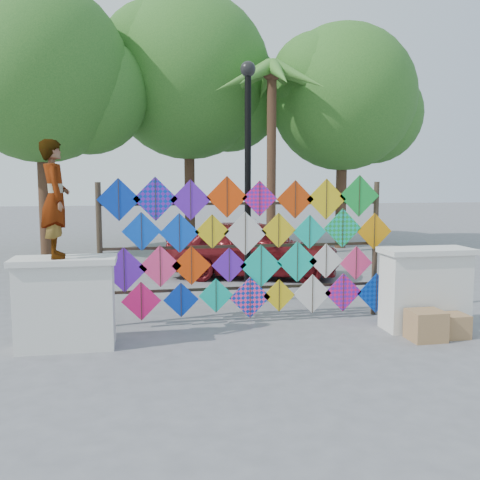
# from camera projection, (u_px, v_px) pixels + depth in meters

# --- Properties ---
(ground) EXTENTS (80.00, 80.00, 0.00)m
(ground) POSITION_uv_depth(u_px,v_px,m) (254.00, 334.00, 8.13)
(ground) COLOR gray
(ground) RESTS_ON ground
(parapet_left) EXTENTS (1.40, 0.65, 1.28)m
(parapet_left) POSITION_uv_depth(u_px,v_px,m) (66.00, 302.00, 7.38)
(parapet_left) COLOR silver
(parapet_left) RESTS_ON ground
(parapet_right) EXTENTS (1.40, 0.65, 1.28)m
(parapet_right) POSITION_uv_depth(u_px,v_px,m) (425.00, 288.00, 8.34)
(parapet_right) COLOR silver
(parapet_right) RESTS_ON ground
(kite_rack) EXTENTS (4.95, 0.24, 2.42)m
(kite_rack) POSITION_uv_depth(u_px,v_px,m) (250.00, 248.00, 8.72)
(kite_rack) COLOR #32271C
(kite_rack) RESTS_ON ground
(tree_west) EXTENTS (5.85, 5.20, 8.01)m
(tree_west) POSITION_uv_depth(u_px,v_px,m) (43.00, 74.00, 15.56)
(tree_west) COLOR #4E2E21
(tree_west) RESTS_ON ground
(tree_mid) EXTENTS (6.30, 5.60, 8.61)m
(tree_mid) POSITION_uv_depth(u_px,v_px,m) (192.00, 78.00, 18.27)
(tree_mid) COLOR #4E2E21
(tree_mid) RESTS_ON ground
(tree_east) EXTENTS (5.40, 4.80, 7.42)m
(tree_east) POSITION_uv_depth(u_px,v_px,m) (345.00, 99.00, 17.78)
(tree_east) COLOR #4E2E21
(tree_east) RESTS_ON ground
(palm_tree) EXTENTS (3.62, 3.62, 5.83)m
(palm_tree) POSITION_uv_depth(u_px,v_px,m) (272.00, 90.00, 15.77)
(palm_tree) COLOR #4E2E21
(palm_tree) RESTS_ON ground
(vendor_woman) EXTENTS (0.48, 0.64, 1.60)m
(vendor_woman) POSITION_uv_depth(u_px,v_px,m) (55.00, 199.00, 7.21)
(vendor_woman) COLOR #99999E
(vendor_woman) RESTS_ON parapet_left
(sedan) EXTENTS (4.42, 2.79, 1.40)m
(sedan) POSITION_uv_depth(u_px,v_px,m) (252.00, 248.00, 12.76)
(sedan) COLOR maroon
(sedan) RESTS_ON ground
(lamppost) EXTENTS (0.28, 0.28, 4.46)m
(lamppost) POSITION_uv_depth(u_px,v_px,m) (248.00, 160.00, 9.83)
(lamppost) COLOR black
(lamppost) RESTS_ON ground
(cardboard_box_near) EXTENTS (0.49, 0.44, 0.44)m
(cardboard_box_near) POSITION_uv_depth(u_px,v_px,m) (426.00, 325.00, 7.80)
(cardboard_box_near) COLOR #9B764B
(cardboard_box_near) RESTS_ON ground
(cardboard_box_far) EXTENTS (0.42, 0.38, 0.35)m
(cardboard_box_far) POSITION_uv_depth(u_px,v_px,m) (452.00, 326.00, 7.95)
(cardboard_box_far) COLOR #9B764B
(cardboard_box_far) RESTS_ON ground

